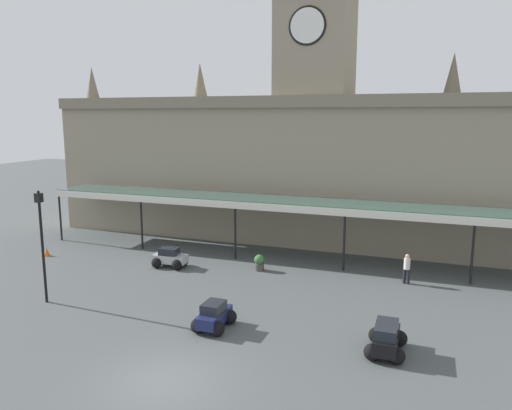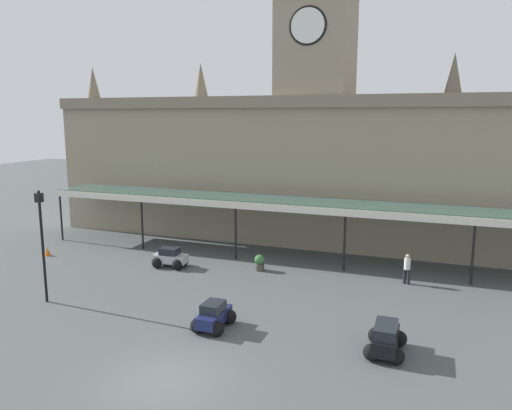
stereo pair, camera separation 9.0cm
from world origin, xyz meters
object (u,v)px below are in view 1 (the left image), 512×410
Objects in this scene: car_black_estate at (386,340)px; car_navy_sedan at (214,317)px; car_silver_sedan at (170,259)px; traffic_cone at (47,252)px; planter_by_canopy at (259,262)px; pedestrian_beside_cars at (407,268)px; victorian_lamppost at (42,235)px.

car_navy_sedan is at bearing -178.16° from car_black_estate.
car_silver_sedan reaches higher than traffic_cone.
planter_by_canopy is at bearing 13.26° from car_silver_sedan.
traffic_cone is (-22.50, -2.55, -0.63)m from pedestrian_beside_cars.
car_silver_sedan is at bearing 4.54° from traffic_cone.
car_black_estate is at bearing -15.45° from traffic_cone.
pedestrian_beside_cars is at bearing 50.51° from car_navy_sedan.
car_navy_sedan is at bearing -129.49° from pedestrian_beside_cars.
pedestrian_beside_cars is 3.00× the size of traffic_cone.
car_silver_sedan is 3.77× the size of traffic_cone.
car_navy_sedan is at bearing -22.96° from traffic_cone.
car_navy_sedan reaches higher than planter_by_canopy.
pedestrian_beside_cars is 22.65m from traffic_cone.
car_black_estate is at bearing 1.84° from car_navy_sedan.
traffic_cone is (-22.33, 6.17, -0.29)m from car_black_estate.
car_black_estate reaches higher than planter_by_canopy.
victorian_lamppost is at bearing -178.84° from car_black_estate.
victorian_lamppost is (-16.29, -0.33, 2.85)m from car_black_estate.
pedestrian_beside_cars is at bearing 88.91° from car_black_estate.
car_navy_sedan is 0.37× the size of victorian_lamppost.
car_black_estate is 1.08× the size of car_silver_sedan.
planter_by_canopy is at bearing 7.87° from traffic_cone.
car_black_estate reaches higher than traffic_cone.
car_black_estate is at bearing -91.09° from pedestrian_beside_cars.
victorian_lamppost reaches higher than traffic_cone.
car_silver_sedan is 0.38× the size of victorian_lamppost.
car_black_estate is 16.54m from victorian_lamppost.
pedestrian_beside_cars is at bearing 7.71° from car_silver_sedan.
traffic_cone is 0.58× the size of planter_by_canopy.
car_black_estate is at bearing 1.16° from victorian_lamppost.
traffic_cone is at bearing -172.13° from planter_by_canopy.
car_silver_sedan is 1.26× the size of pedestrian_beside_cars.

